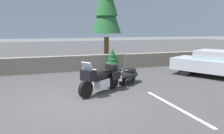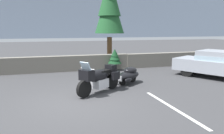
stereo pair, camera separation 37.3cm
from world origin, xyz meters
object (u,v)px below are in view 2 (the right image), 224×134
object	(u,v)px
sedan_at_right_edge	(222,64)
touring_motorcycle	(99,78)
pine_tree_tall	(109,2)
car_shaped_trailer	(128,75)

from	to	relation	value
sedan_at_right_edge	touring_motorcycle	bearing A→B (deg)	-173.33
touring_motorcycle	pine_tree_tall	xyz separation A→B (m)	(2.26, 6.27, 3.66)
sedan_at_right_edge	car_shaped_trailer	bearing A→B (deg)	176.11
car_shaped_trailer	sedan_at_right_edge	bearing A→B (deg)	-3.89
touring_motorcycle	car_shaped_trailer	world-z (taller)	touring_motorcycle
car_shaped_trailer	pine_tree_tall	xyz separation A→B (m)	(0.60, 5.15, 3.87)
touring_motorcycle	car_shaped_trailer	distance (m)	2.01
touring_motorcycle	car_shaped_trailer	bearing A→B (deg)	33.91
car_shaped_trailer	sedan_at_right_edge	xyz separation A→B (m)	(4.99, -0.34, 0.36)
car_shaped_trailer	sedan_at_right_edge	world-z (taller)	sedan_at_right_edge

